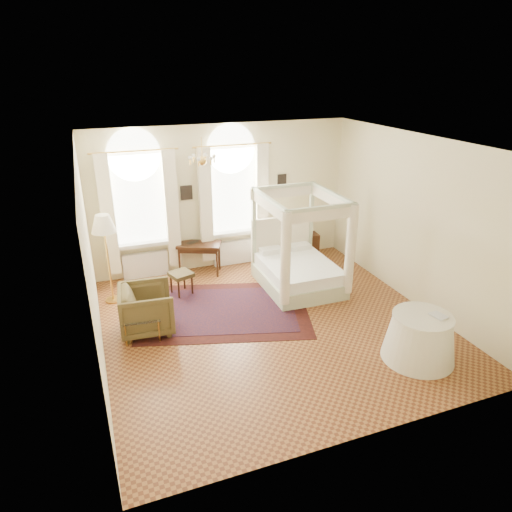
{
  "coord_description": "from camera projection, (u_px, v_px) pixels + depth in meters",
  "views": [
    {
      "loc": [
        -2.87,
        -6.77,
        4.48
      ],
      "look_at": [
        -0.17,
        0.4,
        1.24
      ],
      "focal_mm": 32.0,
      "sensor_mm": 36.0,
      "label": 1
    }
  ],
  "objects": [
    {
      "name": "window_right",
      "position": [
        233.0,
        205.0,
        10.47
      ],
      "size": [
        1.62,
        0.27,
        3.29
      ],
      "color": "silver",
      "rests_on": "room_walls"
    },
    {
      "name": "wall_pictures",
      "position": [
        227.0,
        187.0,
        10.36
      ],
      "size": [
        2.54,
        0.03,
        0.39
      ],
      "color": "black",
      "rests_on": "room_walls"
    },
    {
      "name": "laptop",
      "position": [
        192.0,
        242.0,
        10.37
      ],
      "size": [
        0.37,
        0.31,
        0.03
      ],
      "primitive_type": "imported",
      "rotation": [
        0.0,
        0.0,
        3.55
      ],
      "color": "black",
      "rests_on": "writing_desk"
    },
    {
      "name": "book",
      "position": [
        434.0,
        317.0,
        7.15
      ],
      "size": [
        0.22,
        0.28,
        0.02
      ],
      "primitive_type": "imported",
      "rotation": [
        0.0,
        0.0,
        0.14
      ],
      "color": "black",
      "rests_on": "side_table"
    },
    {
      "name": "oriental_rug",
      "position": [
        225.0,
        310.0,
        8.98
      ],
      "size": [
        3.75,
        3.14,
        0.01
      ],
      "color": "#461610",
      "rests_on": "ground"
    },
    {
      "name": "canopy_bed",
      "position": [
        299.0,
        267.0,
        9.75
      ],
      "size": [
        1.59,
        1.94,
        2.06
      ],
      "color": "#B9C29E",
      "rests_on": "ground"
    },
    {
      "name": "nightstand_lamp",
      "position": [
        307.0,
        223.0,
        11.17
      ],
      "size": [
        0.29,
        0.29,
        0.42
      ],
      "color": "gold",
      "rests_on": "nightstand"
    },
    {
      "name": "stool",
      "position": [
        181.0,
        276.0,
        9.48
      ],
      "size": [
        0.53,
        0.53,
        0.49
      ],
      "color": "#3F331B",
      "rests_on": "ground"
    },
    {
      "name": "nightstand",
      "position": [
        309.0,
        245.0,
        11.41
      ],
      "size": [
        0.45,
        0.41,
        0.59
      ],
      "primitive_type": "cube",
      "rotation": [
        0.0,
        0.0,
        -0.09
      ],
      "color": "#351D0E",
      "rests_on": "ground"
    },
    {
      "name": "side_table",
      "position": [
        420.0,
        337.0,
        7.38
      ],
      "size": [
        1.17,
        1.17,
        0.8
      ],
      "color": "silver",
      "rests_on": "ground"
    },
    {
      "name": "writing_desk",
      "position": [
        199.0,
        248.0,
        10.36
      ],
      "size": [
        1.09,
        0.85,
        0.73
      ],
      "color": "#351D0E",
      "rests_on": "ground"
    },
    {
      "name": "room_walls",
      "position": [
        274.0,
        223.0,
        7.74
      ],
      "size": [
        6.0,
        6.0,
        6.0
      ],
      "color": "#F9E9BE",
      "rests_on": "ground"
    },
    {
      "name": "floor_lamp",
      "position": [
        104.0,
        228.0,
        8.75
      ],
      "size": [
        0.47,
        0.47,
        1.84
      ],
      "color": "gold",
      "rests_on": "ground"
    },
    {
      "name": "armchair",
      "position": [
        147.0,
        309.0,
        8.16
      ],
      "size": [
        1.01,
        0.99,
        0.86
      ],
      "primitive_type": "imported",
      "rotation": [
        0.0,
        0.0,
        1.49
      ],
      "color": "#4C3F20",
      "rests_on": "ground"
    },
    {
      "name": "ground",
      "position": [
        272.0,
        324.0,
        8.51
      ],
      "size": [
        6.0,
        6.0,
        0.0
      ],
      "primitive_type": "plane",
      "color": "#91592A",
      "rests_on": "ground"
    },
    {
      "name": "chandelier",
      "position": [
        202.0,
        159.0,
        8.12
      ],
      "size": [
        0.51,
        0.45,
        0.5
      ],
      "color": "gold",
      "rests_on": "room_walls"
    },
    {
      "name": "window_left",
      "position": [
        140.0,
        215.0,
        9.79
      ],
      "size": [
        1.62,
        0.27,
        3.29
      ],
      "color": "silver",
      "rests_on": "room_walls"
    },
    {
      "name": "coffee_table",
      "position": [
        141.0,
        319.0,
        7.91
      ],
      "size": [
        0.69,
        0.52,
        0.44
      ],
      "color": "silver",
      "rests_on": "ground"
    }
  ]
}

